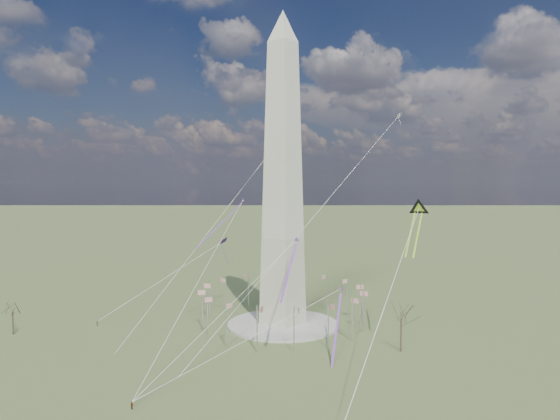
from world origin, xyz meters
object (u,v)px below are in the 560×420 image
Objects in this scene: washington_monument at (283,178)px; person_west at (97,323)px; tree_near at (401,316)px; kite_delta_black at (418,212)px.

person_west is at bearing -141.05° from washington_monument.
person_west is (-87.70, -38.61, -9.01)m from tree_near.
washington_monument reaches higher than kite_delta_black.
tree_near is 0.73× the size of kite_delta_black.
tree_near is (40.85, 0.73, -38.09)m from washington_monument.
kite_delta_black reaches higher than tree_near.
kite_delta_black is at bearing 95.01° from tree_near.
washington_monument is at bearing -137.97° from person_west.
kite_delta_black is at bearing -146.05° from person_west.
tree_near is 31.08m from kite_delta_black.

